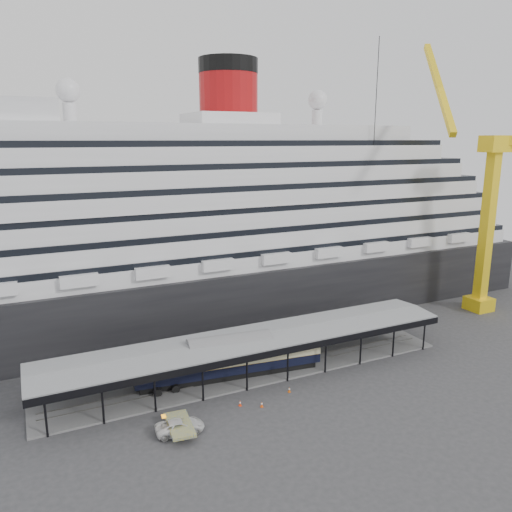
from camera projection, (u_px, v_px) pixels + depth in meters
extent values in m
plane|color=#323235|center=(271.00, 389.00, 62.66)|extent=(200.00, 200.00, 0.00)
cube|color=black|center=(190.00, 285.00, 89.62)|extent=(130.00, 30.00, 10.00)
cylinder|color=#A10D0F|center=(229.00, 98.00, 85.57)|extent=(10.00, 10.00, 9.00)
cylinder|color=black|center=(228.00, 66.00, 84.37)|extent=(10.10, 10.10, 2.50)
sphere|color=silver|center=(68.00, 90.00, 74.57)|extent=(3.60, 3.60, 3.60)
sphere|color=silver|center=(318.00, 100.00, 93.06)|extent=(3.60, 3.60, 3.60)
cube|color=slate|center=(254.00, 372.00, 67.03)|extent=(56.00, 8.00, 0.24)
cube|color=slate|center=(256.00, 373.00, 66.36)|extent=(54.00, 0.08, 0.10)
cube|color=slate|center=(252.00, 368.00, 67.62)|extent=(54.00, 0.08, 0.10)
cube|color=black|center=(269.00, 354.00, 62.08)|extent=(56.00, 0.18, 0.90)
cube|color=black|center=(240.00, 330.00, 69.99)|extent=(56.00, 0.18, 0.90)
cube|color=slate|center=(254.00, 336.00, 65.87)|extent=(56.00, 9.00, 0.24)
cube|color=yellow|center=(479.00, 304.00, 91.34)|extent=(4.00, 4.00, 2.40)
cube|color=yellow|center=(487.00, 227.00, 88.09)|extent=(1.80, 1.80, 26.00)
cube|color=yellow|center=(496.00, 144.00, 84.80)|extent=(5.00, 3.20, 2.80)
cube|color=yellow|center=(439.00, 86.00, 83.42)|extent=(11.42, 18.78, 16.80)
cylinder|color=black|center=(372.00, 180.00, 87.75)|extent=(0.12, 0.12, 47.21)
imported|color=silver|center=(180.00, 426.00, 53.16)|extent=(5.41, 2.87, 1.45)
cube|color=black|center=(230.00, 373.00, 65.44)|extent=(23.73, 5.32, 0.79)
cube|color=black|center=(230.00, 366.00, 65.20)|extent=(24.89, 5.89, 1.23)
cube|color=beige|center=(230.00, 357.00, 64.90)|extent=(24.90, 5.93, 1.46)
cube|color=black|center=(229.00, 350.00, 64.68)|extent=(24.89, 5.89, 0.45)
cube|color=#F0360D|center=(240.00, 406.00, 58.64)|extent=(0.38, 0.38, 0.03)
cone|color=#F0360D|center=(240.00, 403.00, 58.57)|extent=(0.32, 0.32, 0.67)
cylinder|color=white|center=(240.00, 403.00, 58.55)|extent=(0.21, 0.21, 0.13)
cube|color=#E64C0C|center=(262.00, 407.00, 58.40)|extent=(0.37, 0.37, 0.03)
cone|color=#E64C0C|center=(262.00, 404.00, 58.32)|extent=(0.32, 0.32, 0.66)
cylinder|color=white|center=(262.00, 404.00, 58.31)|extent=(0.21, 0.21, 0.13)
cube|color=#D4590B|center=(289.00, 392.00, 61.82)|extent=(0.39, 0.39, 0.03)
cone|color=#D4590B|center=(289.00, 389.00, 61.74)|extent=(0.32, 0.32, 0.66)
cylinder|color=white|center=(289.00, 389.00, 61.73)|extent=(0.21, 0.21, 0.13)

